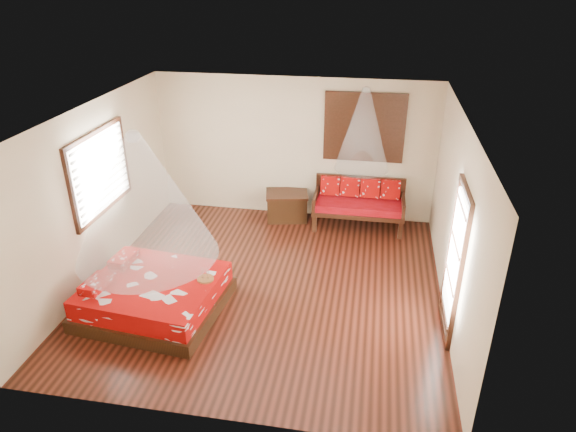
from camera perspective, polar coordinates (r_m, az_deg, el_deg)
The scene contains 10 objects.
room at distance 7.68m, azimuth -2.57°, elevation 1.02°, with size 5.54×5.54×2.84m.
bed at distance 7.95m, azimuth -14.68°, elevation -8.51°, with size 2.09×1.93×0.63m.
daybed at distance 10.06m, azimuth 7.89°, elevation 1.61°, with size 1.75×0.78×0.94m.
storage_chest at distance 10.35m, azimuth -0.12°, elevation 1.17°, with size 0.93×0.75×0.57m.
shutter_panel at distance 9.89m, azimuth 8.48°, elevation 9.70°, with size 1.52×0.06×1.32m.
window_left at distance 8.69m, azimuth -20.12°, elevation 4.61°, with size 0.10×1.74×1.34m.
glazed_door at distance 7.25m, azimuth 17.98°, elevation -4.97°, with size 0.08×1.02×2.16m.
wine_tray at distance 7.65m, azimuth -9.18°, elevation -6.68°, with size 0.25×0.25×0.20m.
mosquito_net_main at distance 7.18m, azimuth -16.01°, elevation 2.04°, with size 1.97×1.97×1.80m, color white.
mosquito_net_daybed at distance 9.42m, azimuth 8.41°, elevation 9.49°, with size 1.00×1.00×1.50m, color white.
Camera 1 is at (1.53, -6.78, 4.67)m, focal length 32.00 mm.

